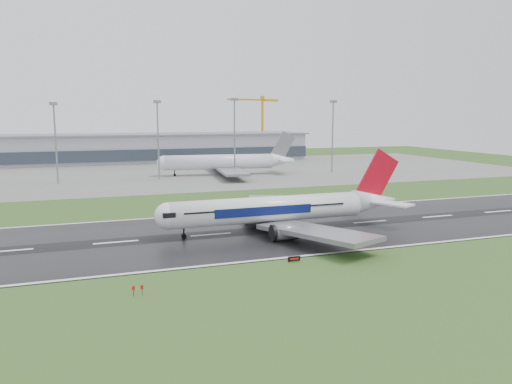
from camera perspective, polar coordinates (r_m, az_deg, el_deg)
name	(u,v)px	position (r m, az deg, el deg)	size (l,w,h in m)	color
ground	(116,243)	(105.60, -15.87, -5.64)	(520.00, 520.00, 0.00)	#2C4E1C
runway	(116,242)	(105.59, -15.87, -5.62)	(400.00, 45.00, 0.10)	black
apron	(98,175)	(228.80, -17.81, 1.91)	(400.00, 130.00, 0.08)	slate
terminal	(94,149)	(287.92, -18.23, 4.71)	(240.00, 36.00, 15.00)	#91929C
main_airliner	(285,193)	(110.57, 3.35, -0.10)	(57.97, 55.21, 17.12)	white
parked_airliner	(225,154)	(217.26, -3.60, 4.40)	(62.36, 58.06, 18.28)	silver
tower_crane	(262,126)	(321.75, 0.74, 7.65)	(38.95, 2.12, 38.91)	orange
runway_sign	(294,259)	(88.69, 4.42, -7.73)	(2.30, 0.26, 1.04)	black
floodmast_2	(56,145)	(202.83, -22.10, 5.06)	(0.64, 0.64, 29.65)	gray
floodmast_3	(158,142)	(204.58, -11.22, 5.71)	(0.64, 0.64, 30.76)	gray
floodmast_4	(235,139)	(211.52, -2.49, 6.13)	(0.64, 0.64, 32.00)	gray
floodmast_5	(332,138)	(229.42, 8.82, 6.19)	(0.64, 0.64, 31.56)	gray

